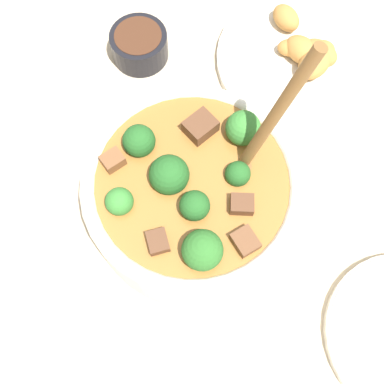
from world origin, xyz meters
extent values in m
plane|color=#C6B293|center=(0.00, 0.00, 0.00)|extent=(4.00, 4.00, 0.00)
cylinder|color=white|center=(0.00, 0.00, 0.05)|extent=(0.23, 0.23, 0.09)
torus|color=white|center=(0.00, 0.00, 0.09)|extent=(0.23, 0.23, 0.02)
cylinder|color=#9E662D|center=(0.00, 0.00, 0.07)|extent=(0.21, 0.21, 0.06)
sphere|color=#2D6B28|center=(-0.08, 0.02, 0.11)|extent=(0.04, 0.04, 0.04)
cylinder|color=#6B9956|center=(-0.08, 0.02, 0.08)|extent=(0.01, 0.01, 0.02)
sphere|color=#235B23|center=(-0.03, 0.01, 0.11)|extent=(0.03, 0.03, 0.03)
cylinder|color=#6B9956|center=(-0.03, 0.01, 0.09)|extent=(0.01, 0.01, 0.01)
sphere|color=#235B23|center=(0.01, 0.02, 0.11)|extent=(0.04, 0.04, 0.04)
cylinder|color=#6B9956|center=(0.01, 0.02, 0.08)|extent=(0.01, 0.01, 0.02)
sphere|color=#387F33|center=(0.04, -0.07, 0.11)|extent=(0.04, 0.04, 0.04)
cylinder|color=#6B9956|center=(0.04, -0.07, 0.08)|extent=(0.01, 0.01, 0.02)
sphere|color=#235B23|center=(0.06, 0.04, 0.11)|extent=(0.04, 0.04, 0.04)
cylinder|color=#6B9956|center=(0.06, 0.04, 0.08)|extent=(0.01, 0.01, 0.02)
sphere|color=#387F33|center=(0.00, 0.08, 0.10)|extent=(0.03, 0.03, 0.03)
cylinder|color=#6B9956|center=(0.00, 0.08, 0.08)|extent=(0.01, 0.01, 0.01)
sphere|color=#235B23|center=(-0.01, -0.05, 0.10)|extent=(0.03, 0.03, 0.03)
cylinder|color=#6B9956|center=(-0.01, -0.05, 0.08)|extent=(0.01, 0.01, 0.01)
cube|color=brown|center=(-0.05, 0.05, 0.10)|extent=(0.02, 0.02, 0.02)
cube|color=brown|center=(0.05, -0.03, 0.10)|extent=(0.04, 0.04, 0.02)
cube|color=brown|center=(-0.08, -0.03, 0.10)|extent=(0.03, 0.03, 0.02)
cube|color=brown|center=(-0.04, -0.04, 0.10)|extent=(0.03, 0.03, 0.02)
cube|color=brown|center=(0.05, 0.07, 0.10)|extent=(0.02, 0.03, 0.02)
ellipsoid|color=brown|center=(0.00, -0.06, 0.09)|extent=(0.04, 0.03, 0.01)
cylinder|color=brown|center=(0.01, -0.08, 0.18)|extent=(0.02, 0.06, 0.18)
cylinder|color=black|center=(0.24, -0.01, 0.02)|extent=(0.08, 0.08, 0.04)
cylinder|color=#472819|center=(0.24, -0.01, 0.03)|extent=(0.06, 0.06, 0.01)
cylinder|color=silver|center=(0.16, -0.21, 0.01)|extent=(0.24, 0.24, 0.01)
ellipsoid|color=#BC7F3D|center=(0.17, -0.20, 0.02)|extent=(0.04, 0.04, 0.02)
ellipsoid|color=#BC7F3D|center=(0.15, -0.23, 0.03)|extent=(0.04, 0.05, 0.03)
ellipsoid|color=#BC7F3D|center=(0.16, -0.21, 0.03)|extent=(0.06, 0.05, 0.03)
ellipsoid|color=#BC7F3D|center=(0.13, -0.22, 0.03)|extent=(0.06, 0.07, 0.03)
ellipsoid|color=#BC7F3D|center=(0.22, -0.21, 0.03)|extent=(0.05, 0.04, 0.03)
ellipsoid|color=#BC7F3D|center=(0.15, -0.23, 0.03)|extent=(0.06, 0.06, 0.03)
camera|label=1|loc=(-0.18, 0.06, 0.56)|focal=45.00mm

